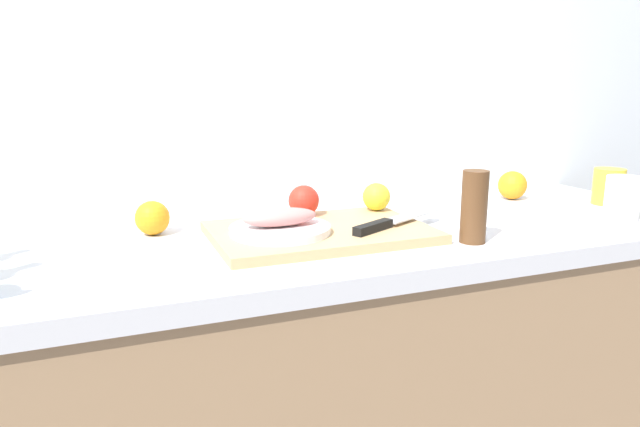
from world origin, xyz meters
TOP-DOWN VIEW (x-y plane):
  - back_wall at (0.00, 0.33)m, footprint 3.20×0.05m
  - kitchen_counter at (0.00, 0.00)m, footprint 2.00×0.60m
  - cutting_board at (0.05, -0.03)m, footprint 0.45×0.30m
  - white_plate at (-0.04, -0.05)m, footprint 0.20×0.20m
  - fish_fillet at (-0.04, -0.05)m, footprint 0.15×0.06m
  - chef_knife at (0.18, -0.08)m, footprint 0.27×0.16m
  - lemon_0 at (0.23, 0.08)m, footprint 0.07×0.07m
  - tomato_0 at (0.05, 0.08)m, footprint 0.07×0.07m
  - coffee_mug_0 at (0.76, -0.15)m, footprint 0.12×0.08m
  - coffee_mug_1 at (0.89, 0.00)m, footprint 0.12×0.08m
  - orange_0 at (-0.27, 0.11)m, footprint 0.07×0.07m
  - orange_1 at (0.69, 0.15)m, footprint 0.08×0.08m
  - pepper_mill at (0.32, -0.18)m, footprint 0.05×0.05m

SIDE VIEW (x-z plane):
  - kitchen_counter at x=0.00m, z-range 0.00..0.90m
  - cutting_board at x=0.05m, z-range 0.90..0.92m
  - white_plate at x=-0.04m, z-range 0.92..0.93m
  - chef_knife at x=0.18m, z-range 0.92..0.94m
  - orange_0 at x=-0.27m, z-range 0.90..0.97m
  - orange_1 at x=0.69m, z-range 0.90..0.98m
  - coffee_mug_1 at x=0.89m, z-range 0.90..1.00m
  - coffee_mug_0 at x=0.76m, z-range 0.90..1.00m
  - lemon_0 at x=0.23m, z-range 0.92..0.99m
  - fish_fillet at x=-0.04m, z-range 0.94..0.97m
  - tomato_0 at x=0.05m, z-range 0.92..0.99m
  - pepper_mill at x=0.32m, z-range 0.90..1.05m
  - back_wall at x=0.00m, z-range 0.00..2.50m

